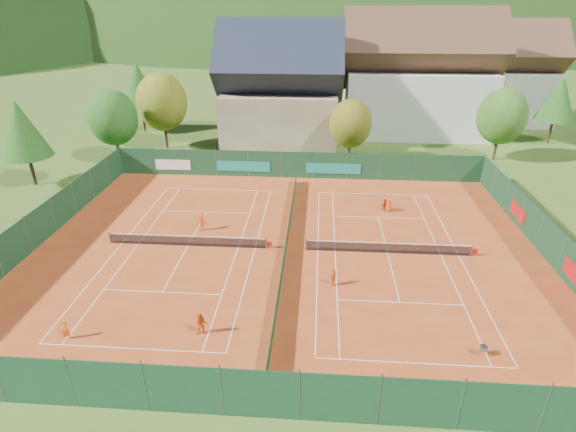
% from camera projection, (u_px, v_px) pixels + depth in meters
% --- Properties ---
extents(ground, '(600.00, 600.00, 0.00)m').
position_uv_depth(ground, '(286.00, 250.00, 35.81)').
color(ground, '#39581B').
rests_on(ground, ground).
extents(clay_pad, '(40.00, 32.00, 0.01)m').
position_uv_depth(clay_pad, '(286.00, 249.00, 35.80)').
color(clay_pad, '#AE4019').
rests_on(clay_pad, ground).
extents(court_markings_left, '(11.03, 23.83, 0.00)m').
position_uv_depth(court_markings_left, '(188.00, 246.00, 36.31)').
color(court_markings_left, white).
rests_on(court_markings_left, ground).
extents(court_markings_right, '(11.03, 23.83, 0.00)m').
position_uv_depth(court_markings_right, '(387.00, 253.00, 35.28)').
color(court_markings_right, white).
rests_on(court_markings_right, ground).
extents(tennis_net_left, '(13.30, 0.10, 1.02)m').
position_uv_depth(tennis_net_left, '(189.00, 240.00, 36.09)').
color(tennis_net_left, '#59595B').
rests_on(tennis_net_left, ground).
extents(tennis_net_right, '(13.30, 0.10, 1.02)m').
position_uv_depth(tennis_net_right, '(390.00, 248.00, 35.06)').
color(tennis_net_right, '#59595B').
rests_on(tennis_net_right, ground).
extents(court_divider, '(0.03, 28.80, 1.00)m').
position_uv_depth(court_divider, '(286.00, 244.00, 35.59)').
color(court_divider, '#153A1E').
rests_on(court_divider, ground).
extents(fence_north, '(40.00, 0.10, 3.00)m').
position_uv_depth(fence_north, '(293.00, 165.00, 49.55)').
color(fence_north, '#163D22').
rests_on(fence_north, ground).
extents(fence_south, '(40.00, 0.04, 3.00)m').
position_uv_depth(fence_south, '(260.00, 394.00, 20.79)').
color(fence_south, '#163C23').
rests_on(fence_south, ground).
extents(fence_west, '(0.04, 32.00, 3.00)m').
position_uv_depth(fence_west, '(41.00, 225.00, 36.44)').
color(fence_west, '#163C21').
rests_on(fence_west, ground).
extents(fence_east, '(0.09, 32.00, 3.00)m').
position_uv_depth(fence_east, '(550.00, 242.00, 33.91)').
color(fence_east, '#12331D').
rests_on(fence_east, ground).
extents(chalet, '(16.20, 12.00, 16.00)m').
position_uv_depth(chalet, '(281.00, 93.00, 60.04)').
color(chalet, tan).
rests_on(chalet, ground).
extents(hotel_block_a, '(21.60, 11.00, 17.25)m').
position_uv_depth(hotel_block_a, '(417.00, 82.00, 63.87)').
color(hotel_block_a, silver).
rests_on(hotel_block_a, ground).
extents(hotel_block_b, '(17.28, 10.00, 15.50)m').
position_uv_depth(hotel_block_b, '(497.00, 79.00, 70.48)').
color(hotel_block_b, silver).
rests_on(hotel_block_b, ground).
extents(tree_west_front, '(5.72, 5.72, 8.69)m').
position_uv_depth(tree_west_front, '(113.00, 118.00, 52.82)').
color(tree_west_front, '#412B17').
rests_on(tree_west_front, ground).
extents(tree_west_mid, '(6.44, 6.44, 9.78)m').
position_uv_depth(tree_west_mid, '(162.00, 102.00, 57.65)').
color(tree_west_mid, '#432618').
rests_on(tree_west_mid, ground).
extents(tree_west_back, '(5.60, 5.60, 10.00)m').
position_uv_depth(tree_west_back, '(139.00, 85.00, 64.93)').
color(tree_west_back, '#4D331B').
rests_on(tree_west_back, ground).
extents(tree_center, '(5.01, 5.01, 7.60)m').
position_uv_depth(tree_center, '(351.00, 124.00, 53.11)').
color(tree_center, '#4B351B').
rests_on(tree_center, ground).
extents(tree_east_front, '(5.72, 5.72, 8.69)m').
position_uv_depth(tree_east_front, '(502.00, 116.00, 53.45)').
color(tree_east_front, '#4D341B').
rests_on(tree_east_front, ground).
extents(tree_east_mid, '(5.04, 5.04, 9.00)m').
position_uv_depth(tree_east_mid, '(559.00, 99.00, 59.69)').
color(tree_east_mid, '#442E18').
rests_on(tree_east_mid, ground).
extents(tree_west_side, '(5.04, 5.04, 9.00)m').
position_uv_depth(tree_west_side, '(21.00, 129.00, 45.74)').
color(tree_west_side, '#462E19').
rests_on(tree_west_side, ground).
extents(tree_east_back, '(7.15, 7.15, 10.86)m').
position_uv_depth(tree_east_back, '(479.00, 83.00, 67.09)').
color(tree_east_back, '#4D351B').
rests_on(tree_east_back, ground).
extents(mountain_backdrop, '(820.00, 530.00, 242.00)m').
position_uv_depth(mountain_backdrop, '(365.00, 109.00, 260.82)').
color(mountain_backdrop, black).
rests_on(mountain_backdrop, ground).
extents(ball_hopper, '(0.34, 0.34, 0.80)m').
position_uv_depth(ball_hopper, '(484.00, 348.00, 24.89)').
color(ball_hopper, slate).
rests_on(ball_hopper, ground).
extents(loose_ball_0, '(0.07, 0.07, 0.07)m').
position_uv_depth(loose_ball_0, '(125.00, 273.00, 32.66)').
color(loose_ball_0, '#CCD833').
rests_on(loose_ball_0, ground).
extents(loose_ball_1, '(0.07, 0.07, 0.07)m').
position_uv_depth(loose_ball_1, '(408.00, 361.00, 24.76)').
color(loose_ball_1, '#CCD833').
rests_on(loose_ball_1, ground).
extents(player_left_near, '(0.56, 0.47, 1.31)m').
position_uv_depth(player_left_near, '(66.00, 330.00, 26.12)').
color(player_left_near, orange).
rests_on(player_left_near, ground).
extents(player_left_mid, '(0.79, 0.65, 1.48)m').
position_uv_depth(player_left_mid, '(201.00, 324.00, 26.42)').
color(player_left_mid, '#CC4812').
rests_on(player_left_mid, ground).
extents(player_left_far, '(0.98, 0.58, 1.50)m').
position_uv_depth(player_left_far, '(202.00, 222.00, 38.51)').
color(player_left_far, '#F14A15').
rests_on(player_left_far, ground).
extents(player_right_near, '(0.64, 0.85, 1.34)m').
position_uv_depth(player_right_near, '(333.00, 277.00, 31.02)').
color(player_right_near, orange).
rests_on(player_right_near, ground).
extents(player_right_far_a, '(0.70, 0.52, 1.30)m').
position_uv_depth(player_right_far_a, '(389.00, 205.00, 41.86)').
color(player_right_far_a, '#F85016').
rests_on(player_right_far_a, ground).
extents(player_right_far_b, '(1.07, 1.00, 1.20)m').
position_uv_depth(player_right_far_b, '(385.00, 204.00, 42.19)').
color(player_right_far_b, '#F04F15').
rests_on(player_right_far_b, ground).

